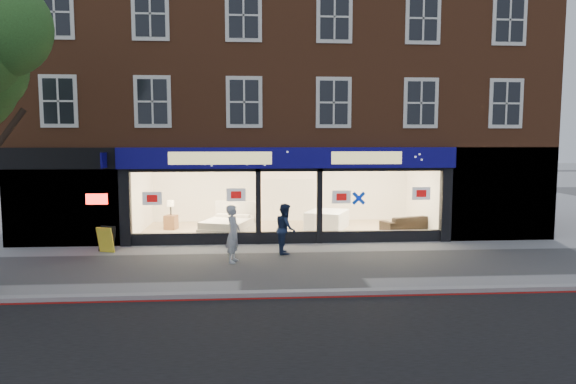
{
  "coord_description": "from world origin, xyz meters",
  "views": [
    {
      "loc": [
        -1.28,
        -14.32,
        3.57
      ],
      "look_at": [
        -0.08,
        2.5,
        1.83
      ],
      "focal_mm": 32.0,
      "sensor_mm": 36.0,
      "label": 1
    }
  ],
  "objects": [
    {
      "name": "mattress_stack",
      "position": [
        1.66,
        5.35,
        0.44
      ],
      "size": [
        1.96,
        2.14,
        0.69
      ],
      "rotation": [
        0.0,
        0.0,
        -0.42
      ],
      "color": "white",
      "rests_on": "showroom_floor"
    },
    {
      "name": "display_bed",
      "position": [
        -2.14,
        4.33,
        0.41
      ],
      "size": [
        2.16,
        2.39,
        1.12
      ],
      "rotation": [
        0.0,
        0.0,
        -0.32
      ],
      "color": "white",
      "rests_on": "showroom_floor"
    },
    {
      "name": "kerb_line",
      "position": [
        0.0,
        -3.1,
        0.01
      ],
      "size": [
        60.0,
        0.1,
        0.01
      ],
      "primitive_type": "cube",
      "color": "#8C0A07",
      "rests_on": "ground"
    },
    {
      "name": "building",
      "position": [
        -0.02,
        6.93,
        6.67
      ],
      "size": [
        19.0,
        8.26,
        10.3
      ],
      "color": "brown",
      "rests_on": "ground"
    },
    {
      "name": "sofa",
      "position": [
        4.6,
        4.68,
        0.38
      ],
      "size": [
        2.07,
        1.34,
        0.56
      ],
      "primitive_type": "imported",
      "rotation": [
        0.0,
        0.0,
        3.47
      ],
      "color": "black",
      "rests_on": "showroom_floor"
    },
    {
      "name": "pedestrian_grey",
      "position": [
        -1.82,
        0.45,
        0.84
      ],
      "size": [
        0.53,
        0.69,
        1.68
      ],
      "primitive_type": "imported",
      "rotation": [
        0.0,
        0.0,
        1.34
      ],
      "color": "#B4B6BC",
      "rests_on": "ground"
    },
    {
      "name": "showroom_floor",
      "position": [
        0.0,
        5.25,
        0.05
      ],
      "size": [
        11.0,
        4.5,
        0.1
      ],
      "primitive_type": "cube",
      "color": "tan",
      "rests_on": "ground"
    },
    {
      "name": "a_board",
      "position": [
        -5.88,
        2.04,
        0.42
      ],
      "size": [
        0.63,
        0.51,
        0.83
      ],
      "primitive_type": "cube",
      "rotation": [
        0.0,
        0.0,
        -0.34
      ],
      "color": "yellow",
      "rests_on": "ground"
    },
    {
      "name": "pedestrian_blue",
      "position": [
        -0.23,
        1.48,
        0.79
      ],
      "size": [
        0.62,
        0.79,
        1.58
      ],
      "primitive_type": "imported",
      "rotation": [
        0.0,
        0.0,
        1.61
      ],
      "color": "#182544",
      "rests_on": "ground"
    },
    {
      "name": "bedside_table",
      "position": [
        -4.4,
        5.57,
        0.38
      ],
      "size": [
        0.54,
        0.54,
        0.55
      ],
      "primitive_type": "cube",
      "rotation": [
        0.0,
        0.0,
        -0.23
      ],
      "color": "brown",
      "rests_on": "showroom_floor"
    },
    {
      "name": "kerb_stone",
      "position": [
        0.0,
        -2.9,
        0.06
      ],
      "size": [
        60.0,
        0.25,
        0.12
      ],
      "primitive_type": "cube",
      "color": "gray",
      "rests_on": "ground"
    },
    {
      "name": "ground",
      "position": [
        0.0,
        0.0,
        0.0
      ],
      "size": [
        120.0,
        120.0,
        0.0
      ],
      "primitive_type": "plane",
      "color": "gray",
      "rests_on": "ground"
    }
  ]
}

